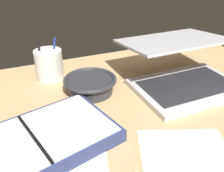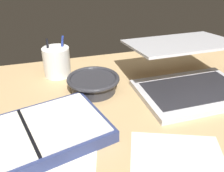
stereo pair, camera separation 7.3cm
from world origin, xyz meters
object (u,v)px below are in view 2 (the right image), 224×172
laptop (189,74)px  bowl (93,83)px  pen_cup (57,62)px  planner (29,137)px

laptop → bowl: size_ratio=2.05×
bowl → pen_cup: pen_cup is taller
laptop → pen_cup: 47.23cm
laptop → pen_cup: bearing=149.9°
bowl → planner: bearing=-135.3°
bowl → pen_cup: (-10.37, 15.38, 2.48)cm
bowl → pen_cup: 18.72cm
laptop → bowl: bearing=165.2°
laptop → planner: laptop is taller
pen_cup → planner: (-10.47, -35.99, -3.66)cm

